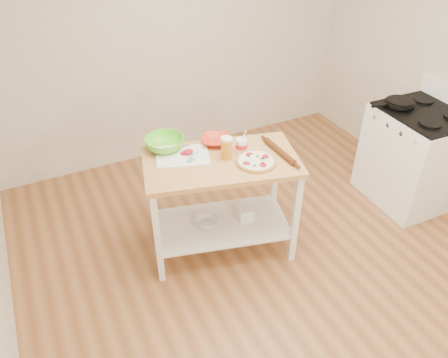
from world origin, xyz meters
TOP-DOWN VIEW (x-y plane):
  - room_shell at (0.00, 0.00)m, footprint 4.04×4.54m
  - prep_island at (-0.29, 0.53)m, footprint 1.30×0.91m
  - gas_stove at (1.66, 0.37)m, footprint 0.70×0.81m
  - skillet at (1.51, 0.57)m, footprint 0.42×0.27m
  - pizza at (-0.08, 0.38)m, footprint 0.30×0.30m
  - cutting_board at (-0.54, 0.71)m, footprint 0.48×0.41m
  - spatula at (-0.49, 0.63)m, footprint 0.13×0.12m
  - knife at (-0.62, 0.81)m, footprint 0.27×0.03m
  - orange_bowl at (-0.23, 0.76)m, footprint 0.31×0.31m
  - green_bowl at (-0.62, 0.87)m, footprint 0.32×0.32m
  - beer_pint at (-0.25, 0.54)m, footprint 0.09×0.09m
  - yogurt_tub at (-0.10, 0.57)m, footprint 0.09×0.09m
  - rolling_pin at (0.15, 0.41)m, footprint 0.06×0.39m
  - shelf_glass_bowl at (-0.41, 0.57)m, footprint 0.27×0.27m
  - shelf_bin at (-0.08, 0.49)m, footprint 0.14×0.14m

SIDE VIEW (x-z plane):
  - shelf_glass_bowl at x=-0.41m, z-range 0.26..0.32m
  - shelf_bin at x=-0.08m, z-range 0.26..0.38m
  - gas_stove at x=1.66m, z-range -0.08..1.03m
  - prep_island at x=-0.29m, z-range 0.20..1.10m
  - cutting_board at x=-0.54m, z-range 0.89..0.93m
  - pizza at x=-0.08m, z-range 0.89..0.94m
  - spatula at x=-0.49m, z-range 0.91..0.92m
  - knife at x=-0.62m, z-range 0.91..0.92m
  - rolling_pin at x=0.15m, z-range 0.90..0.95m
  - orange_bowl at x=-0.23m, z-range 0.90..0.96m
  - green_bowl at x=-0.62m, z-range 0.90..1.00m
  - yogurt_tub at x=-0.10m, z-range 0.86..1.05m
  - skillet at x=1.51m, z-range 0.96..0.99m
  - beer_pint at x=-0.25m, z-range 0.90..1.08m
  - room_shell at x=0.00m, z-range -0.02..2.72m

